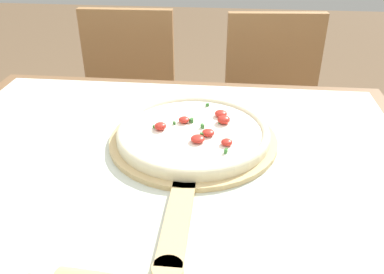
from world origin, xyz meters
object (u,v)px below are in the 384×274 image
pizza (194,132)px  chair_left (128,105)px  pizza_peel (192,144)px  chair_right (272,112)px

pizza → chair_left: size_ratio=0.39×
pizza → pizza_peel: bearing=-91.1°
pizza_peel → chair_left: bearing=115.9°
pizza_peel → chair_right: bearing=70.4°
chair_left → pizza_peel: bearing=-66.1°
pizza → chair_left: chair_left is taller
pizza_peel → pizza: size_ratio=1.72×
pizza_peel → chair_right: chair_right is taller
pizza → chair_right: size_ratio=0.39×
pizza_peel → chair_left: 0.84m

